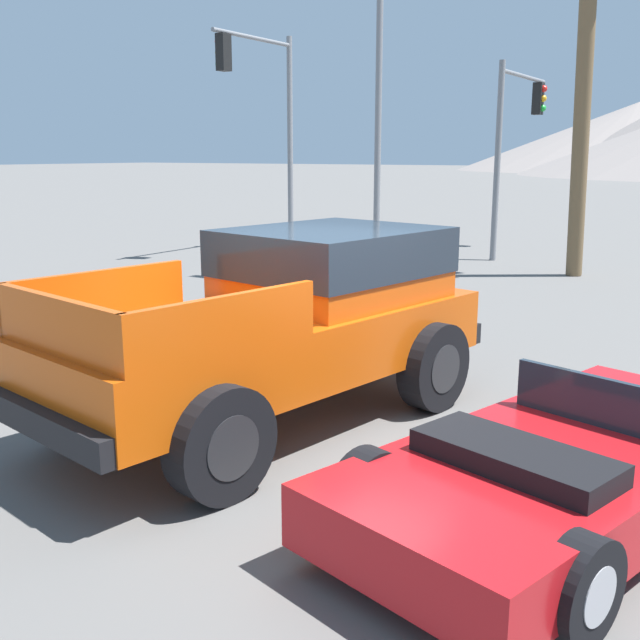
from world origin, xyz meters
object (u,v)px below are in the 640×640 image
traffic_light_crosswalk (518,123)px  traffic_light_main (264,101)px  orange_pickup_truck (293,313)px  street_lamp_post (379,57)px  red_convertible_car (566,468)px

traffic_light_crosswalk → traffic_light_main: bearing=119.8°
orange_pickup_truck → street_lamp_post: bearing=122.6°
orange_pickup_truck → traffic_light_main: (-8.21, 10.87, 3.04)m
street_lamp_post → red_convertible_car: bearing=-54.8°
orange_pickup_truck → street_lamp_post: (-3.26, 8.17, 3.61)m
red_convertible_car → traffic_light_crosswalk: traffic_light_crosswalk is taller
traffic_light_crosswalk → red_convertible_car: bearing=-160.8°
street_lamp_post → traffic_light_main: bearing=151.4°
traffic_light_crosswalk → street_lamp_post: (-1.10, -6.16, 1.16)m
red_convertible_car → orange_pickup_truck: bearing=-179.5°
red_convertible_car → traffic_light_main: size_ratio=0.76×
traffic_light_main → traffic_light_crosswalk: bearing=119.8°
orange_pickup_truck → traffic_light_crosswalk: 14.70m
traffic_light_crosswalk → street_lamp_post: street_lamp_post is taller
orange_pickup_truck → street_lamp_post: 9.51m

